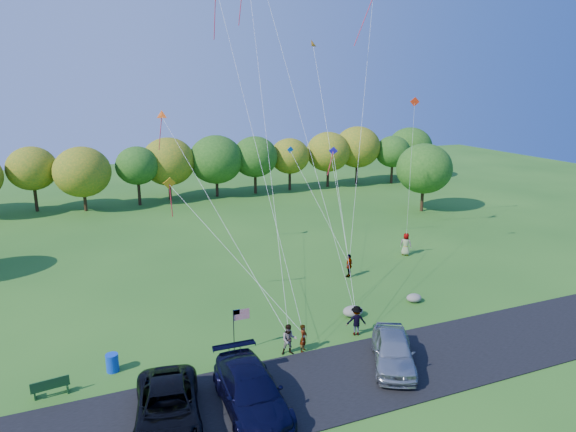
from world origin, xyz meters
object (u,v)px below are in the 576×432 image
at_px(park_bench, 50,387).
at_px(flyer_d, 349,266).
at_px(flyer_a, 303,338).
at_px(minivan_silver, 393,350).
at_px(trash_barrel, 112,363).
at_px(minivan_navy, 251,391).
at_px(flyer_e, 406,244).
at_px(flyer_b, 289,340).
at_px(minivan_dark, 168,407).
at_px(flyer_c, 356,320).

bearing_deg(park_bench, flyer_d, 14.85).
bearing_deg(flyer_a, flyer_d, 1.80).
relative_size(minivan_silver, trash_barrel, 5.36).
bearing_deg(park_bench, minivan_navy, -35.59).
xyz_separation_m(minivan_navy, flyer_e, (18.32, 14.81, 0.00)).
height_order(minivan_navy, flyer_b, minivan_navy).
xyz_separation_m(minivan_dark, flyer_d, (15.13, 11.91, 0.02)).
xyz_separation_m(flyer_b, flyer_e, (14.98, 11.04, 0.10)).
height_order(park_bench, trash_barrel, trash_barrel).
bearing_deg(flyer_e, flyer_c, 90.75).
bearing_deg(flyer_e, minivan_navy, 85.14).
height_order(minivan_dark, flyer_d, flyer_d).
xyz_separation_m(flyer_e, trash_barrel, (-23.67, -9.22, -0.48)).
xyz_separation_m(minivan_navy, flyer_d, (11.61, 12.29, -0.06)).
xyz_separation_m(minivan_dark, minivan_silver, (11.20, 0.30, 0.04)).
distance_m(minivan_silver, flyer_b, 5.34).
bearing_deg(flyer_a, flyer_c, -38.09).
relative_size(minivan_dark, trash_barrel, 6.25).
relative_size(flyer_a, park_bench, 0.93).
bearing_deg(minivan_silver, trash_barrel, -172.91).
xyz_separation_m(flyer_d, flyer_e, (6.70, 2.52, 0.06)).
distance_m(flyer_a, flyer_e, 17.95).
xyz_separation_m(minivan_dark, flyer_c, (11.18, 3.95, 0.01)).
bearing_deg(flyer_d, flyer_b, 6.35).
xyz_separation_m(flyer_a, trash_barrel, (-9.51, 1.82, -0.31)).
distance_m(flyer_a, flyer_b, 0.82).
height_order(flyer_b, park_bench, flyer_b).
bearing_deg(flyer_b, minivan_navy, -116.92).
distance_m(minivan_navy, flyer_e, 23.55).
bearing_deg(trash_barrel, park_bench, -157.41).
distance_m(flyer_b, trash_barrel, 8.89).
bearing_deg(minivan_silver, flyer_e, 80.79).
height_order(minivan_dark, minivan_silver, minivan_silver).
relative_size(minivan_navy, minivan_silver, 1.23).
bearing_deg(minivan_dark, park_bench, 147.48).
height_order(flyer_b, flyer_e, flyer_e).
relative_size(flyer_c, flyer_d, 0.99).
height_order(minivan_navy, minivan_silver, minivan_navy).
height_order(flyer_d, trash_barrel, flyer_d).
bearing_deg(flyer_d, trash_barrel, -17.93).
bearing_deg(flyer_d, park_bench, -17.79).
distance_m(flyer_a, flyer_d, 11.32).
height_order(minivan_navy, flyer_c, minivan_navy).
height_order(minivan_silver, flyer_a, minivan_silver).
xyz_separation_m(flyer_d, trash_barrel, (-16.97, -6.70, -0.42)).
xyz_separation_m(minivan_silver, park_bench, (-15.79, 3.77, -0.41)).
relative_size(minivan_dark, flyer_a, 3.74).
relative_size(minivan_silver, flyer_d, 2.80).
bearing_deg(park_bench, flyer_e, 14.58).
distance_m(flyer_a, flyer_c, 3.55).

